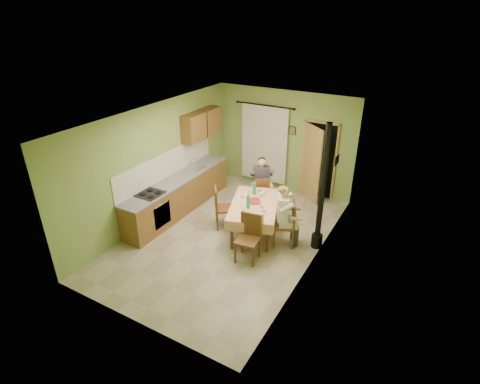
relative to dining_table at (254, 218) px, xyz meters
The scene contains 17 objects.
floor 0.72m from the dining_table, 135.12° to the right, with size 4.00×6.00×0.01m, color tan.
room_shell 1.56m from the dining_table, 135.12° to the right, with size 4.04×6.04×2.82m.
kitchen_run 2.14m from the dining_table, behind, with size 0.64×3.64×1.56m.
upper_cabinets 3.02m from the dining_table, 150.61° to the left, with size 0.35×1.40×0.70m, color brown.
curtain 2.80m from the dining_table, 111.71° to the left, with size 1.70×0.07×2.22m.
doorway 2.57m from the dining_table, 76.73° to the left, with size 0.96×0.58×2.15m.
dining_table is the anchor object (origin of this frame).
tableware 0.46m from the dining_table, 62.43° to the right, with size 1.06×1.46×0.33m.
chair_far 1.13m from the dining_table, 108.00° to the left, with size 0.53×0.53×0.94m.
chair_near 1.06m from the dining_table, 69.43° to the right, with size 0.50×0.50×1.01m.
chair_right 0.80m from the dining_table, ahead, with size 0.61×0.61×1.02m.
chair_left 0.76m from the dining_table, behind, with size 0.62×0.62×1.01m.
man_far 1.24m from the dining_table, 108.15° to the left, with size 0.65×0.63×1.39m.
man_right 0.93m from the dining_table, ahead, with size 0.61×0.65×1.39m.
stove_flue 1.61m from the dining_table, ahead, with size 0.24×0.24×2.80m.
picture_back 2.89m from the dining_table, 94.12° to the left, with size 0.19×0.03×0.23m, color black.
picture_right 2.26m from the dining_table, 26.58° to the left, with size 0.03×0.31×0.21m, color brown.
Camera 1 is at (3.81, -6.19, 4.77)m, focal length 28.00 mm.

